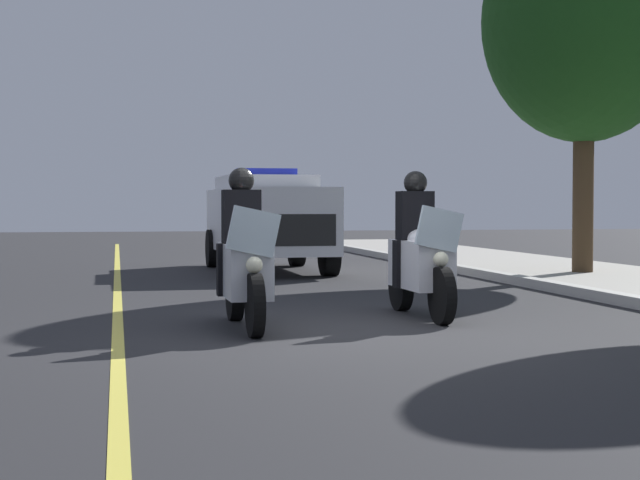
# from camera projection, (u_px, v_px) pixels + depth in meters

# --- Properties ---
(ground_plane) EXTENTS (80.00, 80.00, 0.00)m
(ground_plane) POSITION_uv_depth(u_px,v_px,m) (352.00, 333.00, 10.01)
(ground_plane) COLOR #28282B
(lane_stripe_center) EXTENTS (48.00, 0.12, 0.01)m
(lane_stripe_center) POSITION_uv_depth(u_px,v_px,m) (118.00, 339.00, 9.52)
(lane_stripe_center) COLOR #E0D14C
(lane_stripe_center) RESTS_ON ground
(police_motorcycle_lead_left) EXTENTS (2.14, 0.56, 1.72)m
(police_motorcycle_lead_left) POSITION_uv_depth(u_px,v_px,m) (244.00, 263.00, 10.37)
(police_motorcycle_lead_left) COLOR black
(police_motorcycle_lead_left) RESTS_ON ground
(police_motorcycle_lead_right) EXTENTS (2.14, 0.56, 1.72)m
(police_motorcycle_lead_right) POSITION_uv_depth(u_px,v_px,m) (420.00, 258.00, 11.41)
(police_motorcycle_lead_right) COLOR black
(police_motorcycle_lead_right) RESTS_ON ground
(police_suv) EXTENTS (4.94, 2.14, 2.05)m
(police_suv) POSITION_uv_depth(u_px,v_px,m) (267.00, 218.00, 19.38)
(police_suv) COLOR silver
(police_suv) RESTS_ON ground
(tree_far_back) EXTENTS (3.71, 3.71, 6.76)m
(tree_far_back) POSITION_uv_depth(u_px,v_px,m) (585.00, 21.00, 17.59)
(tree_far_back) COLOR #42301E
(tree_far_back) RESTS_ON sidewalk_strip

